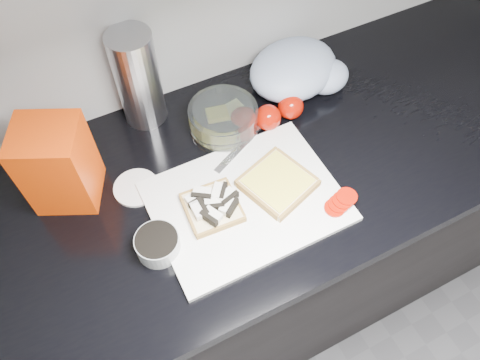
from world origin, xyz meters
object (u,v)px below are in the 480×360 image
bread_bag (58,165)px  steel_canister (138,79)px  cutting_board (246,202)px  glass_bowl (223,119)px

bread_bag → steel_canister: (0.23, 0.14, 0.02)m
steel_canister → bread_bag: bearing=-148.2°
bread_bag → steel_canister: size_ratio=0.84×
cutting_board → steel_canister: size_ratio=1.65×
glass_bowl → steel_canister: 0.22m
glass_bowl → bread_bag: bearing=-178.0°
cutting_board → bread_bag: (-0.33, 0.20, 0.10)m
glass_bowl → steel_canister: (-0.15, 0.13, 0.09)m
glass_bowl → bread_bag: size_ratio=0.81×
glass_bowl → bread_bag: (-0.38, -0.01, 0.07)m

